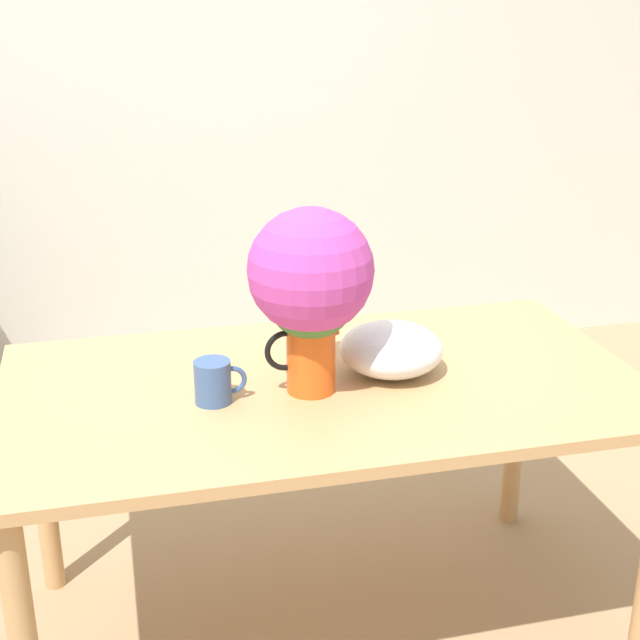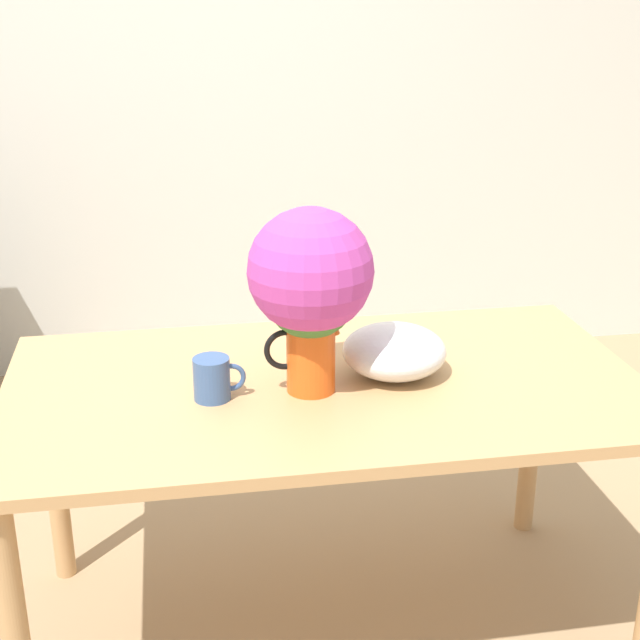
% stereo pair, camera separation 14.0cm
% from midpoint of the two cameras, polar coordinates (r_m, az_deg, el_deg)
% --- Properties ---
extents(ground_plane, '(12.00, 12.00, 0.00)m').
position_cam_midpoint_polar(ground_plane, '(2.66, -6.75, -19.02)').
color(ground_plane, '#9E7F5B').
extents(wall_back, '(8.00, 0.05, 2.60)m').
position_cam_midpoint_polar(wall_back, '(3.99, -11.28, 14.61)').
color(wall_back, silver).
rests_on(wall_back, ground_plane).
extents(table, '(1.60, 0.88, 0.76)m').
position_cam_midpoint_polar(table, '(2.28, -1.48, -6.02)').
color(table, tan).
rests_on(table, ground_plane).
extents(flower_vase, '(0.30, 0.30, 0.46)m').
position_cam_midpoint_polar(flower_vase, '(2.09, -2.53, 2.38)').
color(flower_vase, '#E05619').
rests_on(flower_vase, table).
extents(coffee_mug, '(0.13, 0.09, 0.10)m').
position_cam_midpoint_polar(coffee_mug, '(2.13, -8.67, -3.95)').
color(coffee_mug, '#385689').
rests_on(coffee_mug, table).
extents(white_bowl, '(0.26, 0.26, 0.13)m').
position_cam_midpoint_polar(white_bowl, '(2.26, 2.82, -1.89)').
color(white_bowl, silver).
rests_on(white_bowl, table).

